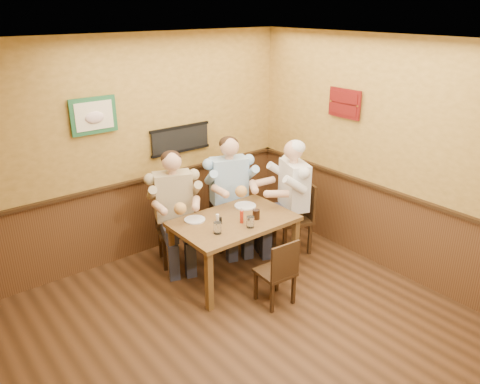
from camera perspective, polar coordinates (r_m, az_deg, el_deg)
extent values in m
plane|color=#341F0F|center=(4.62, 0.33, -20.08)|extent=(5.00, 5.00, 0.00)
cube|color=silver|center=(3.45, 0.44, 17.01)|extent=(5.00, 5.00, 0.02)
cube|color=gold|center=(5.86, -15.18, 4.34)|extent=(5.00, 0.02, 2.80)
cube|color=gold|center=(5.63, 20.66, 2.98)|extent=(0.02, 5.00, 2.80)
cube|color=brown|center=(6.16, -14.28, -3.69)|extent=(5.00, 0.02, 1.00)
cube|color=brown|center=(5.95, 19.40, -5.28)|extent=(0.02, 5.00, 1.00)
cube|color=black|center=(6.21, -7.27, 6.41)|extent=(0.88, 0.03, 0.34)
cube|color=#205F36|center=(5.62, -17.41, 8.88)|extent=(0.54, 0.03, 0.42)
cube|color=maroon|center=(6.04, 12.64, 10.50)|extent=(0.03, 0.48, 0.36)
cube|color=brown|center=(5.50, -0.73, -3.59)|extent=(1.40, 0.90, 0.05)
cube|color=brown|center=(5.08, -3.78, -10.85)|extent=(0.07, 0.07, 0.70)
cube|color=brown|center=(5.79, 6.72, -6.52)|extent=(0.07, 0.07, 0.70)
cube|color=brown|center=(5.65, -8.36, -7.40)|extent=(0.07, 0.07, 0.70)
cube|color=brown|center=(6.30, 1.72, -3.91)|extent=(0.07, 0.07, 0.70)
cylinder|color=silver|center=(5.14, -2.77, -4.39)|extent=(0.11, 0.11, 0.13)
cylinder|color=white|center=(5.27, 1.26, -3.68)|extent=(0.12, 0.12, 0.13)
cylinder|color=black|center=(5.48, 1.98, -2.75)|extent=(0.11, 0.11, 0.11)
cylinder|color=#B52913|center=(5.37, 0.21, -2.95)|extent=(0.04, 0.04, 0.17)
cylinder|color=white|center=(5.43, -2.76, -3.15)|extent=(0.04, 0.04, 0.09)
cylinder|color=black|center=(5.37, -2.39, -3.50)|extent=(0.04, 0.04, 0.08)
cylinder|color=silver|center=(5.49, -5.54, -3.37)|extent=(0.31, 0.31, 0.02)
cylinder|color=white|center=(5.83, 0.64, -1.69)|extent=(0.30, 0.30, 0.02)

